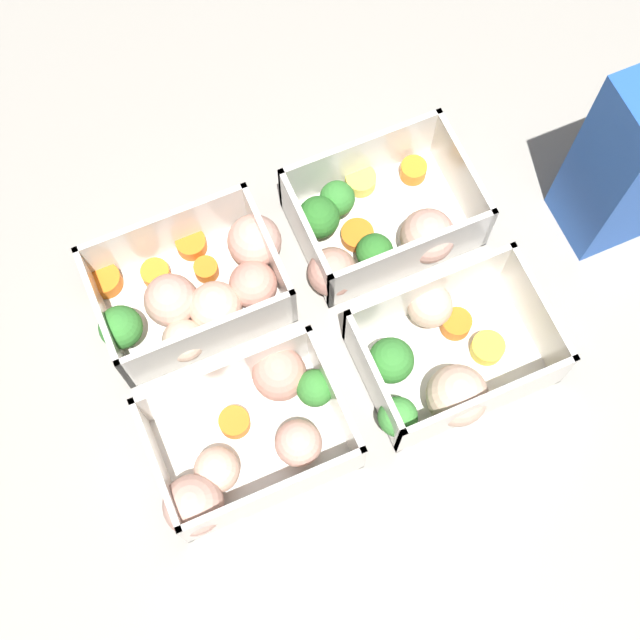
# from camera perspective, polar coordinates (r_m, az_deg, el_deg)

# --- Properties ---
(ground_plane) EXTENTS (4.00, 4.00, 0.00)m
(ground_plane) POSITION_cam_1_polar(r_m,az_deg,el_deg) (0.77, 0.00, -0.56)
(ground_plane) COLOR gray
(container_near_left) EXTENTS (0.17, 0.13, 0.06)m
(container_near_left) POSITION_cam_1_polar(r_m,az_deg,el_deg) (0.78, 3.58, 6.00)
(container_near_left) COLOR silver
(container_near_left) RESTS_ON ground_plane
(container_near_right) EXTENTS (0.18, 0.13, 0.06)m
(container_near_right) POSITION_cam_1_polar(r_m,az_deg,el_deg) (0.76, -7.75, 1.90)
(container_near_right) COLOR silver
(container_near_right) RESTS_ON ground_plane
(container_far_left) EXTENTS (0.16, 0.13, 0.06)m
(container_far_left) POSITION_cam_1_polar(r_m,az_deg,el_deg) (0.74, 7.83, -2.65)
(container_far_left) COLOR silver
(container_far_left) RESTS_ON ground_plane
(container_far_right) EXTENTS (0.17, 0.13, 0.06)m
(container_far_right) POSITION_cam_1_polar(r_m,az_deg,el_deg) (0.72, -4.55, -7.66)
(container_far_right) COLOR silver
(container_far_right) RESTS_ON ground_plane
(juice_carton) EXTENTS (0.07, 0.07, 0.20)m
(juice_carton) POSITION_cam_1_polar(r_m,az_deg,el_deg) (0.77, 19.00, 9.64)
(juice_carton) COLOR blue
(juice_carton) RESTS_ON ground_plane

